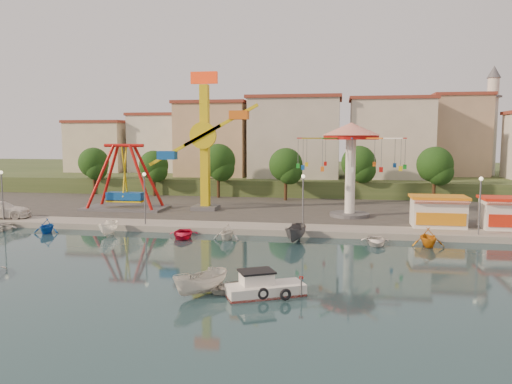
% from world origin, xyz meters
% --- Properties ---
extents(ground, '(200.00, 200.00, 0.00)m').
position_xyz_m(ground, '(0.00, 0.00, 0.00)').
color(ground, '#16323C').
rests_on(ground, ground).
extents(quay_deck, '(200.00, 100.00, 0.60)m').
position_xyz_m(quay_deck, '(0.00, 62.00, 0.30)').
color(quay_deck, '#9E998E').
rests_on(quay_deck, ground).
extents(asphalt_pad, '(90.00, 28.00, 0.01)m').
position_xyz_m(asphalt_pad, '(0.00, 30.00, 0.60)').
color(asphalt_pad, '#4C4944').
rests_on(asphalt_pad, quay_deck).
extents(hill_terrace, '(200.00, 60.00, 3.00)m').
position_xyz_m(hill_terrace, '(0.00, 67.00, 1.50)').
color(hill_terrace, '#384C26').
rests_on(hill_terrace, ground).
extents(pirate_ship_ride, '(10.00, 5.00, 8.00)m').
position_xyz_m(pirate_ship_ride, '(-14.38, 22.47, 4.39)').
color(pirate_ship_ride, '#59595E').
rests_on(pirate_ship_ride, quay_deck).
extents(kamikaze_tower, '(8.99, 3.10, 16.50)m').
position_xyz_m(kamikaze_tower, '(-4.17, 23.54, 8.33)').
color(kamikaze_tower, '#59595E').
rests_on(kamikaze_tower, quay_deck).
extents(wave_swinger, '(11.60, 11.60, 10.40)m').
position_xyz_m(wave_swinger, '(12.58, 21.52, 8.20)').
color(wave_swinger, '#59595E').
rests_on(wave_swinger, quay_deck).
extents(booth_left, '(5.40, 3.78, 3.08)m').
position_xyz_m(booth_left, '(21.08, 16.49, 2.16)').
color(booth_left, white).
rests_on(booth_left, quay_deck).
extents(booth_mid, '(5.40, 3.78, 3.08)m').
position_xyz_m(booth_mid, '(27.66, 16.49, 2.16)').
color(booth_mid, white).
rests_on(booth_mid, quay_deck).
extents(lamp_post_0, '(0.14, 0.14, 5.00)m').
position_xyz_m(lamp_post_0, '(-24.00, 13.00, 3.10)').
color(lamp_post_0, '#59595E').
rests_on(lamp_post_0, quay_deck).
extents(lamp_post_1, '(0.14, 0.14, 5.00)m').
position_xyz_m(lamp_post_1, '(-8.00, 13.00, 3.10)').
color(lamp_post_1, '#59595E').
rests_on(lamp_post_1, quay_deck).
extents(lamp_post_2, '(0.14, 0.14, 5.00)m').
position_xyz_m(lamp_post_2, '(8.00, 13.00, 3.10)').
color(lamp_post_2, '#59595E').
rests_on(lamp_post_2, quay_deck).
extents(lamp_post_3, '(0.14, 0.14, 5.00)m').
position_xyz_m(lamp_post_3, '(24.00, 13.00, 3.10)').
color(lamp_post_3, '#59595E').
rests_on(lamp_post_3, quay_deck).
extents(tree_0, '(4.60, 4.60, 7.19)m').
position_xyz_m(tree_0, '(-26.00, 36.98, 5.47)').
color(tree_0, '#382314').
rests_on(tree_0, quay_deck).
extents(tree_1, '(4.35, 4.35, 6.80)m').
position_xyz_m(tree_1, '(-16.00, 36.24, 5.20)').
color(tree_1, '#382314').
rests_on(tree_1, quay_deck).
extents(tree_2, '(5.02, 5.02, 7.85)m').
position_xyz_m(tree_2, '(-6.00, 35.81, 5.92)').
color(tree_2, '#382314').
rests_on(tree_2, quay_deck).
extents(tree_3, '(4.68, 4.68, 7.32)m').
position_xyz_m(tree_3, '(4.00, 34.36, 5.55)').
color(tree_3, '#382314').
rests_on(tree_3, quay_deck).
extents(tree_4, '(4.86, 4.86, 7.60)m').
position_xyz_m(tree_4, '(14.00, 37.35, 5.75)').
color(tree_4, '#382314').
rests_on(tree_4, quay_deck).
extents(tree_5, '(4.83, 4.83, 7.54)m').
position_xyz_m(tree_5, '(24.00, 35.54, 5.71)').
color(tree_5, '#382314').
rests_on(tree_5, quay_deck).
extents(building_0, '(9.26, 9.53, 11.87)m').
position_xyz_m(building_0, '(-33.37, 46.06, 8.93)').
color(building_0, beige).
rests_on(building_0, hill_terrace).
extents(building_1, '(12.33, 9.01, 8.63)m').
position_xyz_m(building_1, '(-21.33, 51.38, 7.32)').
color(building_1, silver).
rests_on(building_1, hill_terrace).
extents(building_2, '(11.95, 9.28, 11.23)m').
position_xyz_m(building_2, '(-8.19, 51.96, 8.62)').
color(building_2, tan).
rests_on(building_2, hill_terrace).
extents(building_3, '(12.59, 10.50, 9.20)m').
position_xyz_m(building_3, '(5.60, 48.80, 7.60)').
color(building_3, beige).
rests_on(building_3, hill_terrace).
extents(building_4, '(10.75, 9.23, 9.24)m').
position_xyz_m(building_4, '(19.07, 52.20, 7.62)').
color(building_4, beige).
rests_on(building_4, hill_terrace).
extents(building_5, '(12.77, 10.96, 11.21)m').
position_xyz_m(building_5, '(32.37, 50.33, 8.61)').
color(building_5, tan).
rests_on(building_5, hill_terrace).
extents(minaret, '(2.80, 2.80, 18.00)m').
position_xyz_m(minaret, '(36.00, 54.00, 12.55)').
color(minaret, silver).
rests_on(minaret, hill_terrace).
extents(cabin_motorboat, '(4.95, 3.66, 1.64)m').
position_xyz_m(cabin_motorboat, '(7.07, -5.78, 0.44)').
color(cabin_motorboat, white).
rests_on(cabin_motorboat, ground).
extents(rowboat_b, '(3.54, 3.66, 0.62)m').
position_xyz_m(rowboat_b, '(4.94, -5.42, 0.31)').
color(rowboat_b, silver).
rests_on(rowboat_b, ground).
extents(skiff, '(3.54, 4.02, 1.52)m').
position_xyz_m(skiff, '(3.36, -6.34, 0.76)').
color(skiff, silver).
rests_on(skiff, ground).
extents(van, '(6.81, 4.04, 1.85)m').
position_xyz_m(van, '(-25.12, 14.00, 1.53)').
color(van, white).
rests_on(van, quay_deck).
extents(moored_boat_1, '(2.83, 3.14, 1.45)m').
position_xyz_m(moored_boat_1, '(-16.96, 9.80, 0.73)').
color(moored_boat_1, blue).
rests_on(moored_boat_1, ground).
extents(moored_boat_2, '(1.77, 3.78, 1.41)m').
position_xyz_m(moored_boat_2, '(-10.43, 9.80, 0.70)').
color(moored_boat_2, white).
rests_on(moored_boat_2, ground).
extents(moored_boat_3, '(3.52, 4.35, 0.80)m').
position_xyz_m(moored_boat_3, '(-3.01, 9.80, 0.40)').
color(moored_boat_3, red).
rests_on(moored_boat_3, ground).
extents(moored_boat_4, '(2.72, 3.06, 1.48)m').
position_xyz_m(moored_boat_4, '(1.25, 9.80, 0.74)').
color(moored_boat_4, white).
rests_on(moored_boat_4, ground).
extents(moored_boat_5, '(2.14, 4.30, 1.59)m').
position_xyz_m(moored_boat_5, '(7.63, 9.80, 0.79)').
color(moored_boat_5, '#505054').
rests_on(moored_boat_5, ground).
extents(moored_boat_6, '(2.56, 3.56, 0.73)m').
position_xyz_m(moored_boat_6, '(14.67, 9.80, 0.37)').
color(moored_boat_6, white).
rests_on(moored_boat_6, ground).
extents(moored_boat_7, '(2.90, 3.31, 1.67)m').
position_xyz_m(moored_boat_7, '(19.08, 9.80, 0.83)').
color(moored_boat_7, orange).
rests_on(moored_boat_7, ground).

